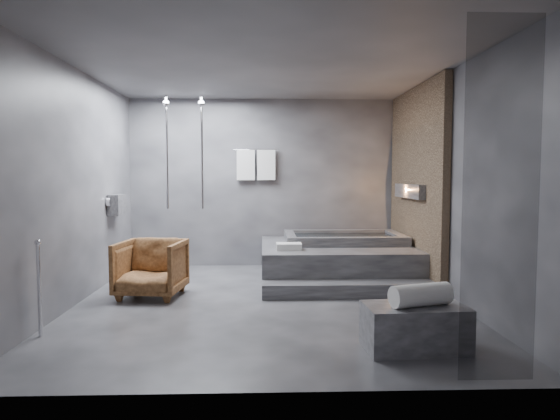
{
  "coord_description": "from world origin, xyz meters",
  "views": [
    {
      "loc": [
        -0.03,
        -5.92,
        1.53
      ],
      "look_at": [
        0.18,
        0.3,
        1.1
      ],
      "focal_mm": 32.0,
      "sensor_mm": 36.0,
      "label": 1
    }
  ],
  "objects": [
    {
      "name": "room",
      "position": [
        0.4,
        0.24,
        1.73
      ],
      "size": [
        5.0,
        5.04,
        2.82
      ],
      "color": "#2E2E30",
      "rests_on": "ground"
    },
    {
      "name": "tub_deck",
      "position": [
        1.05,
        1.45,
        0.25
      ],
      "size": [
        2.2,
        2.0,
        0.5
      ],
      "primitive_type": "cube",
      "color": "#333335",
      "rests_on": "ground"
    },
    {
      "name": "tub_step",
      "position": [
        1.05,
        0.27,
        0.09
      ],
      "size": [
        2.2,
        0.36,
        0.18
      ],
      "primitive_type": "cube",
      "color": "#333335",
      "rests_on": "ground"
    },
    {
      "name": "concrete_bench",
      "position": [
        1.3,
        -1.67,
        0.2
      ],
      "size": [
        0.9,
        0.53,
        0.39
      ],
      "primitive_type": "cube",
      "rotation": [
        0.0,
        0.0,
        0.06
      ],
      "color": "#39393B",
      "rests_on": "ground"
    },
    {
      "name": "driftwood_chair",
      "position": [
        -1.45,
        0.34,
        0.36
      ],
      "size": [
        0.86,
        0.88,
        0.72
      ],
      "primitive_type": "imported",
      "rotation": [
        0.0,
        0.0,
        -0.13
      ],
      "color": "#422410",
      "rests_on": "ground"
    },
    {
      "name": "rolled_towel",
      "position": [
        1.34,
        -1.69,
        0.49
      ],
      "size": [
        0.58,
        0.35,
        0.2
      ],
      "primitive_type": "cylinder",
      "rotation": [
        0.0,
        1.57,
        0.3
      ],
      "color": "white",
      "rests_on": "concrete_bench"
    },
    {
      "name": "deck_towel",
      "position": [
        0.32,
        0.92,
        0.55
      ],
      "size": [
        0.35,
        0.25,
        0.09
      ],
      "primitive_type": "cube",
      "rotation": [
        0.0,
        0.0,
        -0.0
      ],
      "color": "silver",
      "rests_on": "tub_deck"
    }
  ]
}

